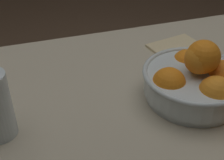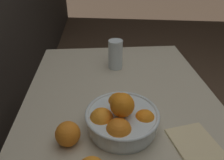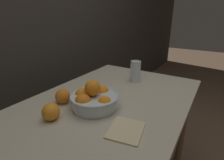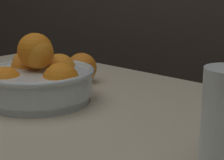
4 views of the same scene
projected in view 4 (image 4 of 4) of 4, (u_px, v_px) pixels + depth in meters
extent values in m
cube|color=#B7AD93|center=(59.00, 118.00, 0.78)|extent=(1.26, 0.81, 0.03)
cylinder|color=#936B47|center=(37.00, 149.00, 1.50)|extent=(0.05, 0.05, 0.70)
cylinder|color=silver|center=(40.00, 97.00, 0.85)|extent=(0.23, 0.23, 0.02)
cylinder|color=silver|center=(39.00, 83.00, 0.84)|extent=(0.24, 0.24, 0.05)
torus|color=silver|center=(38.00, 71.00, 0.83)|extent=(0.25, 0.25, 0.01)
sphere|color=orange|center=(61.00, 82.00, 0.79)|extent=(0.08, 0.08, 0.08)
sphere|color=orange|center=(59.00, 70.00, 0.89)|extent=(0.08, 0.08, 0.08)
sphere|color=orange|center=(28.00, 70.00, 0.89)|extent=(0.08, 0.08, 0.08)
sphere|color=orange|center=(6.00, 83.00, 0.80)|extent=(0.07, 0.07, 0.07)
sphere|color=orange|center=(38.00, 53.00, 0.82)|extent=(0.07, 0.07, 0.07)
sphere|color=orange|center=(35.00, 51.00, 0.83)|extent=(0.08, 0.08, 0.08)
sphere|color=orange|center=(27.00, 65.00, 1.04)|extent=(0.08, 0.08, 0.08)
sphere|color=orange|center=(82.00, 68.00, 1.00)|extent=(0.08, 0.08, 0.08)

